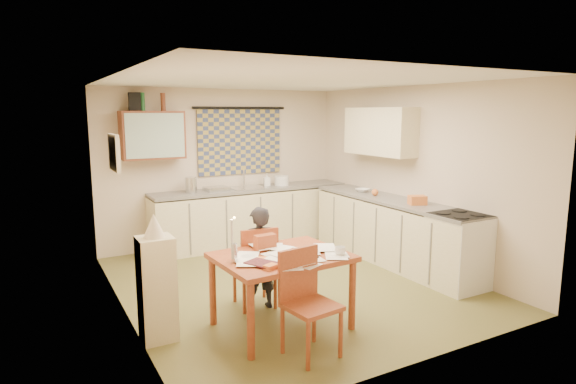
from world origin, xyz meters
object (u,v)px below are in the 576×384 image
stove (458,252)px  person (259,258)px  counter_right (392,231)px  dining_table (282,290)px  chair_far (255,281)px  shelf_stand (157,289)px  counter_back (253,216)px

stove → person: 2.47m
counter_right → dining_table: size_ratio=2.28×
person → chair_far: bearing=-80.4°
chair_far → person: size_ratio=0.80×
counter_right → shelf_stand: 3.62m
dining_table → chair_far: (-0.01, 0.61, -0.09)m
person → shelf_stand: (-1.15, -0.20, -0.07)m
counter_back → chair_far: bearing=-114.3°
counter_right → stove: (0.00, -1.19, 0.01)m
stove → dining_table: (-2.39, 0.09, -0.08)m
counter_back → counter_right: size_ratio=1.12×
dining_table → shelf_stand: size_ratio=1.30×
stove → shelf_stand: (-3.54, 0.41, 0.04)m
counter_back → shelf_stand: bearing=-129.7°
counter_back → stove: size_ratio=3.57×
chair_far → dining_table: bearing=96.8°
dining_table → counter_back: bearing=67.3°
shelf_stand → stove: bearing=-6.7°
counter_right → chair_far: 2.45m
counter_back → dining_table: (-1.08, -3.00, -0.07)m
counter_back → shelf_stand: 3.48m
counter_back → shelf_stand: size_ratio=3.30×
counter_right → person: (-2.39, -0.57, 0.12)m
counter_back → chair_far: 2.64m
chair_far → person: person is taller
counter_right → shelf_stand: bearing=-167.6°
counter_right → stove: size_ratio=3.19×
stove → person: (-2.39, 0.62, 0.11)m
stove → dining_table: 2.39m
counter_right → chair_far: counter_right is taller
dining_table → chair_far: 0.61m
chair_far → counter_back: bearing=-108.3°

